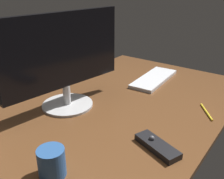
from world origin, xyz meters
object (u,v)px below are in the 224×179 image
monitor (64,57)px  keyboard (154,79)px  media_remote (157,146)px  coffee_mug (52,162)px  pen (206,112)px

monitor → keyboard: size_ratio=1.60×
media_remote → coffee_mug: 33.35cm
monitor → pen: bearing=-51.7°
keyboard → media_remote: 60.93cm
keyboard → monitor: bearing=158.3°
coffee_mug → pen: bearing=-20.3°
monitor → keyboard: (48.93, -15.63, -20.98)cm
monitor → pen: 61.90cm
coffee_mug → media_remote: bearing=-32.6°
keyboard → media_remote: bearing=-155.0°
media_remote → pen: media_remote is taller
monitor → keyboard: 55.48cm
monitor → coffee_mug: (-32.35, -27.24, -17.62)cm
monitor → coffee_mug: bearing=-132.0°
keyboard → coffee_mug: bearing=-175.8°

